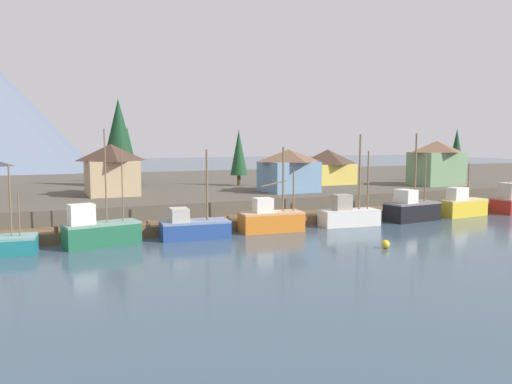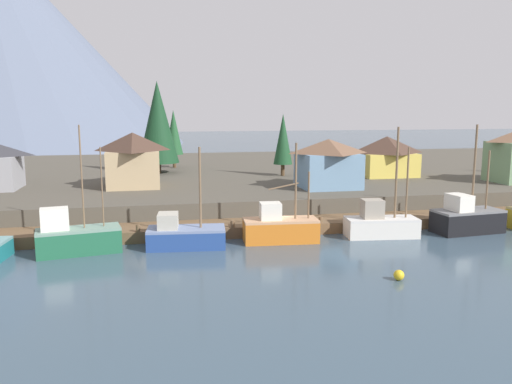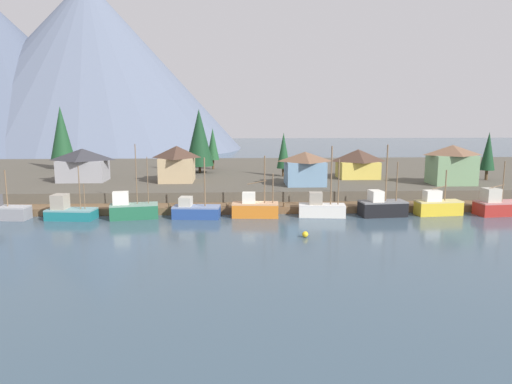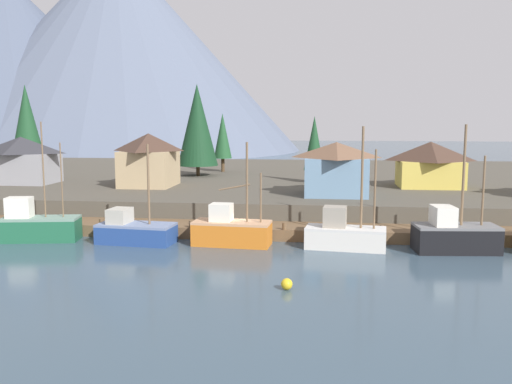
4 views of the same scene
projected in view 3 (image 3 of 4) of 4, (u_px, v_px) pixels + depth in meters
The scene contains 24 objects.
ground_plane at pixel (251, 194), 85.91m from camera, with size 400.00×400.00×1.00m, color #384C5B.
dock at pixel (255, 208), 67.99m from camera, with size 80.00×4.00×1.60m.
shoreline_bank at pixel (249, 176), 97.46m from camera, with size 400.00×56.00×2.50m, color #4C473D.
mountain_central_peak at pixel (90, 66), 190.55m from camera, with size 121.73×121.73×67.04m, color slate.
fishing_boat_grey at pixel (3, 211), 62.78m from camera, with size 6.47×2.96×6.63m.
fishing_boat_teal at pixel (69, 211), 62.86m from camera, with size 6.55×3.61×7.19m.
fishing_boat_green at pixel (132, 209), 63.23m from camera, with size 6.58×3.48×9.98m.
fishing_boat_blue at pixel (195, 210), 63.76m from camera, with size 6.50×3.39×8.18m.
fishing_boat_orange at pixel (255, 208), 64.32m from camera, with size 6.43×2.98×8.39m.
fishing_boat_white at pixel (321, 208), 64.64m from camera, with size 6.50×3.21×9.65m.
fishing_boat_black at pixel (382, 207), 64.89m from camera, with size 6.50×3.39×9.80m.
fishing_boat_yellow at pixel (438, 206), 65.59m from camera, with size 6.43×2.80×6.27m.
fishing_boat_red at pixel (498, 206), 65.55m from camera, with size 6.52×3.58×7.51m.
house_tan at pixel (177, 163), 80.59m from camera, with size 5.95×6.82×6.09m.
house_yellow at pixel (358, 163), 84.96m from camera, with size 7.31×5.85×5.18m.
house_blue at pixel (305, 168), 76.65m from camera, with size 6.52×6.33×5.40m.
house_green at pixel (452, 164), 77.25m from camera, with size 7.14×5.39×6.45m.
house_grey at pixel (83, 165), 80.84m from camera, with size 8.10×5.75×5.61m.
conifer_near_left at pixel (61, 133), 99.05m from camera, with size 4.83×4.83×13.11m.
conifer_near_right at pixel (199, 138), 92.01m from camera, with size 5.50×5.50×12.43m.
conifer_mid_left at pixel (213, 144), 98.51m from camera, with size 2.65×2.65×8.57m.
conifer_mid_right at pixel (283, 151), 86.93m from camera, with size 2.47×2.47×8.08m.
conifer_back_left at pixel (488, 151), 81.93m from camera, with size 2.49×2.49×8.40m.
channel_buoy at pixel (305, 234), 53.63m from camera, with size 0.70×0.70×0.70m, color gold.
Camera 3 is at (-3.08, -64.67, 13.75)m, focal length 33.13 mm.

